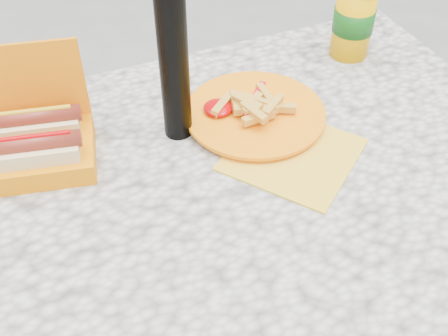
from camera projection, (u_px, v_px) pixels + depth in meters
name	position (u px, v px, depth m)	size (l,w,h in m)	color
picnic_table	(213.00, 232.00, 0.99)	(1.20, 0.80, 0.75)	beige
hotdog_box	(24.00, 143.00, 0.93)	(0.25, 0.20, 0.19)	orange
fries_plate	(257.00, 116.00, 1.03)	(0.29, 0.39, 0.05)	gold
soda_cup	(354.00, 19.00, 1.15)	(0.09, 0.09, 0.16)	#FFB100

